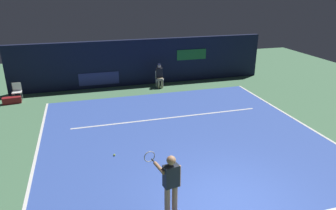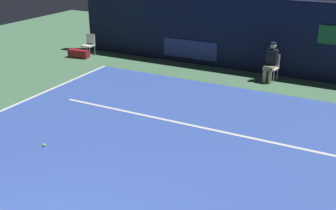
{
  "view_description": "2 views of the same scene",
  "coord_description": "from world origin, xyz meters",
  "px_view_note": "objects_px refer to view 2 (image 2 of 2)",
  "views": [
    {
      "loc": [
        -3.43,
        -6.01,
        5.35
      ],
      "look_at": [
        -0.2,
        5.3,
        0.86
      ],
      "focal_mm": 33.28,
      "sensor_mm": 36.0,
      "label": 1
    },
    {
      "loc": [
        3.74,
        -2.8,
        4.43
      ],
      "look_at": [
        -0.45,
        5.28,
        0.75
      ],
      "focal_mm": 43.79,
      "sensor_mm": 36.0,
      "label": 2
    }
  ],
  "objects_px": {
    "courtside_chair_near": "(89,44)",
    "tennis_ball": "(44,145)",
    "equipment_bag": "(79,54)",
    "line_judge_on_chair": "(271,62)"
  },
  "relations": [
    {
      "from": "line_judge_on_chair",
      "to": "equipment_bag",
      "type": "height_order",
      "value": "line_judge_on_chair"
    },
    {
      "from": "tennis_ball",
      "to": "courtside_chair_near",
      "type": "bearing_deg",
      "value": 119.99
    },
    {
      "from": "courtside_chair_near",
      "to": "tennis_ball",
      "type": "bearing_deg",
      "value": -60.01
    },
    {
      "from": "courtside_chair_near",
      "to": "equipment_bag",
      "type": "height_order",
      "value": "courtside_chair_near"
    },
    {
      "from": "tennis_ball",
      "to": "equipment_bag",
      "type": "height_order",
      "value": "equipment_bag"
    },
    {
      "from": "courtside_chair_near",
      "to": "tennis_ball",
      "type": "height_order",
      "value": "courtside_chair_near"
    },
    {
      "from": "tennis_ball",
      "to": "equipment_bag",
      "type": "relative_size",
      "value": 0.08
    },
    {
      "from": "courtside_chair_near",
      "to": "tennis_ball",
      "type": "distance_m",
      "value": 7.98
    },
    {
      "from": "line_judge_on_chair",
      "to": "tennis_ball",
      "type": "distance_m",
      "value": 7.86
    },
    {
      "from": "line_judge_on_chair",
      "to": "equipment_bag",
      "type": "xyz_separation_m",
      "value": [
        -7.61,
        -0.58,
        -0.53
      ]
    }
  ]
}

